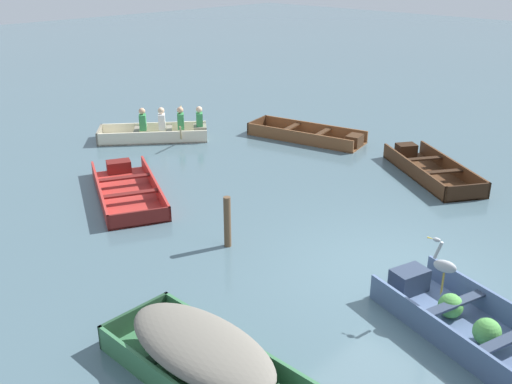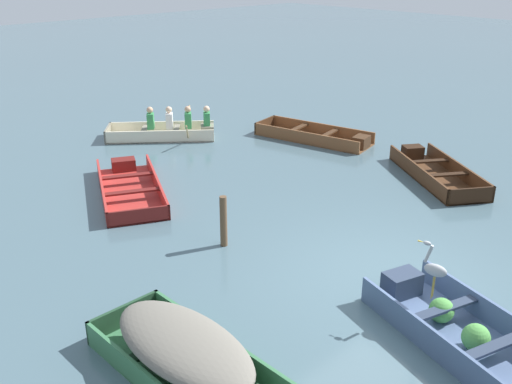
# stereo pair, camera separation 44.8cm
# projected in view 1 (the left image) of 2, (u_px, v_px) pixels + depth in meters

# --- Properties ---
(ground_plane) EXTENTS (80.00, 80.00, 0.00)m
(ground_plane) POSITION_uv_depth(u_px,v_px,m) (394.00, 276.00, 9.32)
(ground_plane) COLOR #47606B
(dinghy_slate_blue_foreground) EXTENTS (2.02, 3.25, 0.41)m
(dinghy_slate_blue_foreground) POSITION_uv_depth(u_px,v_px,m) (469.00, 324.00, 7.86)
(dinghy_slate_blue_foreground) COLOR #475B7F
(dinghy_slate_blue_foreground) RESTS_ON ground
(skiff_red_near_moored) EXTENTS (2.52, 3.46, 0.32)m
(skiff_red_near_moored) POSITION_uv_depth(u_px,v_px,m) (127.00, 189.00, 12.50)
(skiff_red_near_moored) COLOR #AD2D28
(skiff_red_near_moored) RESTS_ON ground
(skiff_dark_varnish_mid_moored) EXTENTS (2.56, 3.15, 0.37)m
(skiff_dark_varnish_mid_moored) POSITION_uv_depth(u_px,v_px,m) (429.00, 169.00, 13.59)
(skiff_dark_varnish_mid_moored) COLOR #4C2D19
(skiff_dark_varnish_mid_moored) RESTS_ON ground
(skiff_green_far_moored) EXTENTS (1.19, 2.81, 0.66)m
(skiff_green_far_moored) POSITION_uv_depth(u_px,v_px,m) (203.00, 353.00, 6.93)
(skiff_green_far_moored) COLOR #387047
(skiff_green_far_moored) RESTS_ON ground
(skiff_wooden_brown_outer_moored) EXTENTS (1.76, 3.45, 0.35)m
(skiff_wooden_brown_outer_moored) POSITION_uv_depth(u_px,v_px,m) (310.00, 136.00, 16.10)
(skiff_wooden_brown_outer_moored) COLOR brown
(skiff_wooden_brown_outer_moored) RESTS_ON ground
(rowboat_cream_with_crew) EXTENTS (2.97, 2.73, 0.92)m
(rowboat_cream_with_crew) POSITION_uv_depth(u_px,v_px,m) (162.00, 131.00, 16.12)
(rowboat_cream_with_crew) COLOR beige
(rowboat_cream_with_crew) RESTS_ON ground
(heron_on_dinghy) EXTENTS (0.20, 0.46, 0.84)m
(heron_on_dinghy) POSITION_uv_depth(u_px,v_px,m) (444.00, 264.00, 7.92)
(heron_on_dinghy) COLOR olive
(heron_on_dinghy) RESTS_ON dinghy_slate_blue_foreground
(mooring_post) EXTENTS (0.13, 0.13, 0.96)m
(mooring_post) POSITION_uv_depth(u_px,v_px,m) (227.00, 222.00, 10.10)
(mooring_post) COLOR brown
(mooring_post) RESTS_ON ground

